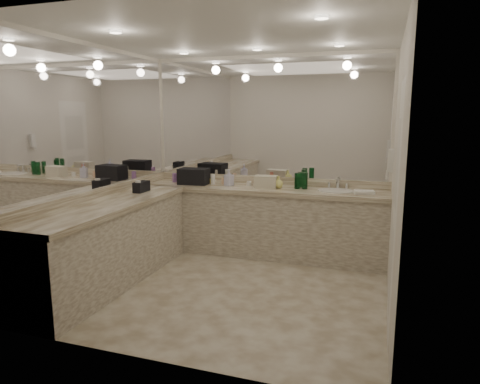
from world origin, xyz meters
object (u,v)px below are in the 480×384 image
(soap_bottle_a, at_px, (204,177))
(hand_towel, at_px, (364,192))
(soap_bottle_b, at_px, (229,178))
(soap_bottle_c, at_px, (278,182))
(sink, at_px, (336,191))
(wall_phone, at_px, (391,160))
(cream_cosmetic_case, at_px, (266,181))
(black_toiletry_bag, at_px, (194,176))

(soap_bottle_a, bearing_deg, hand_towel, -3.68)
(soap_bottle_b, bearing_deg, soap_bottle_c, 2.65)
(sink, bearing_deg, wall_phone, -39.57)
(soap_bottle_a, distance_m, soap_bottle_c, 1.06)
(wall_phone, xyz_separation_m, cream_cosmetic_case, (-1.49, 0.47, -0.37))
(sink, height_order, cream_cosmetic_case, cream_cosmetic_case)
(wall_phone, bearing_deg, soap_bottle_a, 166.99)
(soap_bottle_b, relative_size, soap_bottle_c, 1.40)
(soap_bottle_c, bearing_deg, black_toiletry_bag, -177.42)
(black_toiletry_bag, height_order, cream_cosmetic_case, black_toiletry_bag)
(hand_towel, bearing_deg, sink, 165.91)
(soap_bottle_a, bearing_deg, wall_phone, -13.01)
(cream_cosmetic_case, xyz_separation_m, hand_towel, (1.22, -0.05, -0.06))
(soap_bottle_b, bearing_deg, soap_bottle_a, 167.46)
(sink, distance_m, wall_phone, 0.91)
(cream_cosmetic_case, bearing_deg, black_toiletry_bag, 175.75)
(soap_bottle_b, bearing_deg, sink, 1.48)
(hand_towel, relative_size, soap_bottle_a, 1.25)
(hand_towel, height_order, soap_bottle_b, soap_bottle_b)
(black_toiletry_bag, relative_size, soap_bottle_b, 1.80)
(wall_phone, bearing_deg, cream_cosmetic_case, 162.66)
(cream_cosmetic_case, relative_size, hand_towel, 1.22)
(hand_towel, bearing_deg, soap_bottle_c, 175.71)
(hand_towel, xyz_separation_m, soap_bottle_c, (-1.06, 0.08, 0.06))
(soap_bottle_a, bearing_deg, soap_bottle_c, -3.07)
(sink, relative_size, soap_bottle_a, 2.39)
(black_toiletry_bag, relative_size, hand_towel, 1.70)
(black_toiletry_bag, bearing_deg, wall_phone, -10.06)
(hand_towel, distance_m, soap_bottle_b, 1.73)
(cream_cosmetic_case, relative_size, soap_bottle_b, 1.29)
(cream_cosmetic_case, distance_m, hand_towel, 1.23)
(cream_cosmetic_case, xyz_separation_m, soap_bottle_c, (0.16, 0.03, -0.00))
(sink, bearing_deg, soap_bottle_c, -179.58)
(wall_phone, xyz_separation_m, soap_bottle_c, (-1.33, 0.49, -0.37))
(soap_bottle_a, height_order, soap_bottle_b, soap_bottle_b)
(black_toiletry_bag, bearing_deg, hand_towel, -0.71)
(sink, distance_m, cream_cosmetic_case, 0.89)
(sink, xyz_separation_m, black_toiletry_bag, (-1.89, -0.06, 0.12))
(hand_towel, bearing_deg, cream_cosmetic_case, 177.64)
(cream_cosmetic_case, xyz_separation_m, soap_bottle_a, (-0.89, 0.09, 0.01))
(wall_phone, relative_size, hand_towel, 1.04)
(black_toiletry_bag, relative_size, cream_cosmetic_case, 1.40)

